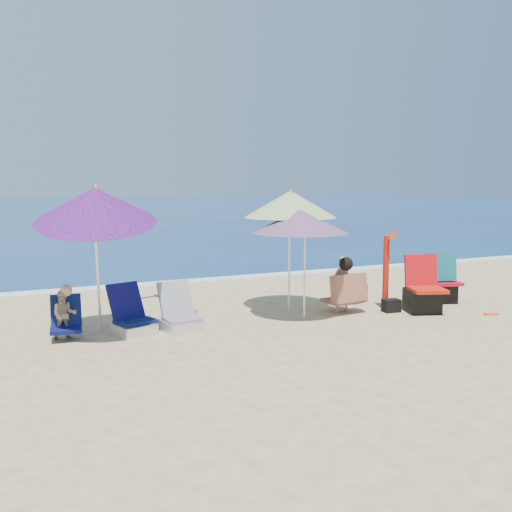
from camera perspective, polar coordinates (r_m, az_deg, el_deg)
name	(u,v)px	position (r m, az deg, el deg)	size (l,w,h in m)	color
ground	(302,334)	(8.95, 4.49, -7.64)	(120.00, 120.00, 0.00)	#D8BC84
sea	(40,210)	(52.75, -20.36, 4.28)	(120.00, 80.00, 0.12)	navy
foam	(193,281)	(13.52, -6.20, -2.48)	(120.00, 0.50, 0.04)	white
umbrella_turquoise	(300,221)	(9.75, 4.32, 3.39)	(2.15, 2.15, 1.87)	white
umbrella_striped	(290,204)	(10.28, 3.39, 5.08)	(1.98, 1.98, 2.18)	white
umbrella_blue	(95,205)	(8.68, -15.46, 4.84)	(2.15, 2.20, 2.41)	white
furled_umbrella	(387,265)	(10.73, 12.70, -0.88)	(0.19, 0.30, 1.48)	red
chair_navy	(133,321)	(9.11, -11.98, -6.22)	(0.70, 0.81, 0.75)	#0C1844
chair_rainbow	(181,318)	(9.15, -7.37, -6.07)	(0.59, 0.72, 0.74)	#E96252
camp_chair_left	(423,295)	(10.73, 15.97, -3.73)	(0.77, 0.85, 1.02)	red
camp_chair_right	(441,284)	(11.70, 17.63, -2.66)	(0.79, 0.73, 0.97)	#B90D23
person_center	(344,286)	(10.37, 8.63, -2.88)	(0.71, 0.67, 1.00)	tan
person_left	(65,314)	(9.04, -18.20, -5.44)	(0.51, 0.60, 0.81)	tan
bag_tan	(189,316)	(9.73, -6.55, -5.81)	(0.27, 0.21, 0.21)	tan
bag_navy_b	(355,294)	(11.39, 9.67, -3.68)	(0.51, 0.45, 0.31)	#171E34
bag_black_b	(391,306)	(10.66, 13.08, -4.75)	(0.32, 0.24, 0.23)	black
orange_item	(491,314)	(10.96, 22.01, -5.29)	(0.25, 0.17, 0.03)	#FC521A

